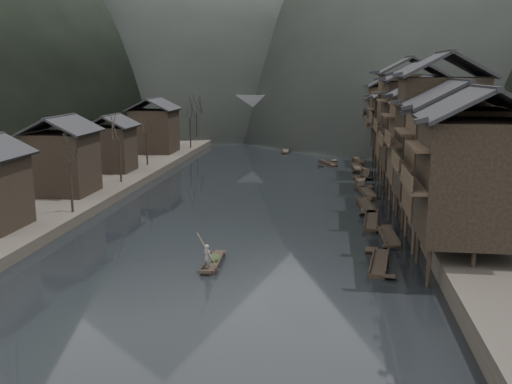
# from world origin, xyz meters

# --- Properties ---
(water) EXTENTS (300.00, 300.00, 0.00)m
(water) POSITION_xyz_m (0.00, 0.00, 0.00)
(water) COLOR black
(water) RESTS_ON ground
(left_bank) EXTENTS (40.00, 200.00, 1.20)m
(left_bank) POSITION_xyz_m (-35.00, 40.00, 0.60)
(left_bank) COLOR #2D2823
(left_bank) RESTS_ON ground
(stilt_houses) EXTENTS (9.00, 67.60, 15.83)m
(stilt_houses) POSITION_xyz_m (17.28, 19.04, 8.86)
(stilt_houses) COLOR black
(stilt_houses) RESTS_ON ground
(left_houses) EXTENTS (8.10, 53.20, 8.73)m
(left_houses) POSITION_xyz_m (-20.50, 20.12, 5.66)
(left_houses) COLOR black
(left_houses) RESTS_ON left_bank
(bare_trees) EXTENTS (3.96, 72.61, 7.91)m
(bare_trees) POSITION_xyz_m (-17.00, 22.94, 6.62)
(bare_trees) COLOR black
(bare_trees) RESTS_ON left_bank
(moored_sampans) EXTENTS (2.99, 56.25, 0.47)m
(moored_sampans) POSITION_xyz_m (11.81, 18.72, 0.20)
(moored_sampans) COLOR black
(moored_sampans) RESTS_ON water
(midriver_boats) EXTENTS (9.53, 29.38, 0.44)m
(midriver_boats) POSITION_xyz_m (3.50, 50.93, 0.20)
(midriver_boats) COLOR black
(midriver_boats) RESTS_ON water
(stone_bridge) EXTENTS (40.00, 6.00, 9.00)m
(stone_bridge) POSITION_xyz_m (-0.00, 72.00, 5.11)
(stone_bridge) COLOR #4C4C4F
(stone_bridge) RESTS_ON ground
(hero_sampan) EXTENTS (1.20, 4.87, 0.43)m
(hero_sampan) POSITION_xyz_m (-0.56, -7.96, 0.20)
(hero_sampan) COLOR black
(hero_sampan) RESTS_ON water
(cargo_heap) EXTENTS (1.07, 1.40, 0.64)m
(cargo_heap) POSITION_xyz_m (-0.55, -7.73, 0.75)
(cargo_heap) COLOR black
(cargo_heap) RESTS_ON hero_sampan
(boatman) EXTENTS (0.81, 0.72, 1.86)m
(boatman) POSITION_xyz_m (-0.63, -9.65, 1.36)
(boatman) COLOR #58585A
(boatman) RESTS_ON hero_sampan
(bamboo_pole) EXTENTS (1.36, 1.89, 3.64)m
(bamboo_pole) POSITION_xyz_m (-0.43, -9.65, 4.11)
(bamboo_pole) COLOR #8C7A51
(bamboo_pole) RESTS_ON boatman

